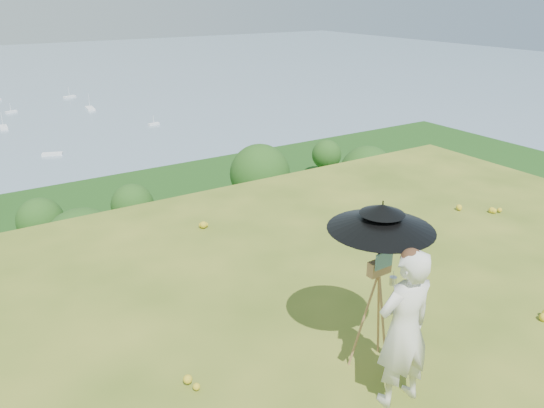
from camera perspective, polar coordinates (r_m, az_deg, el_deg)
ground at (r=7.22m, az=20.53°, el=-14.90°), size 14.00×14.00×0.00m
shoreline_tier at (r=88.08m, az=-25.50°, el=-7.55°), size 170.00×28.00×8.00m
slope_trees at (r=43.05m, az=-22.30°, el=-6.30°), size 110.00×50.00×6.00m
harbor_town at (r=85.31m, az=-26.20°, el=-3.73°), size 110.00×22.00×5.00m
wildflowers at (r=7.30m, az=19.03°, el=-13.65°), size 10.00×10.50×0.12m
painter at (r=5.80m, az=14.00°, el=-12.89°), size 0.70×0.49×1.83m
field_easel at (r=6.32m, az=11.10°, el=-11.09°), size 0.60×0.60×1.53m
sun_umbrella at (r=5.90m, az=11.56°, el=-3.47°), size 1.30×1.30×0.84m
painter_cap at (r=5.36m, az=14.84°, el=-5.28°), size 0.22×0.26×0.10m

